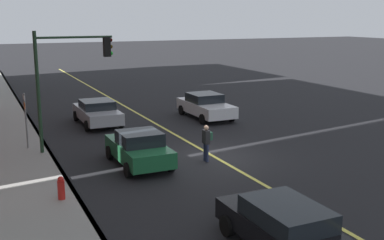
{
  "coord_description": "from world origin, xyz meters",
  "views": [
    {
      "loc": [
        -18.07,
        9.44,
        6.09
      ],
      "look_at": [
        0.1,
        1.03,
        1.74
      ],
      "focal_mm": 44.59,
      "sensor_mm": 36.0,
      "label": 1
    }
  ],
  "objects_px": {
    "car_silver": "(97,112)",
    "pedestrian_with_backpack": "(207,141)",
    "traffic_light_mast": "(68,71)",
    "street_sign_post": "(26,117)",
    "car_green": "(139,148)",
    "car_white": "(206,106)",
    "car_black": "(283,226)",
    "fire_hydrant": "(61,190)"
  },
  "relations": [
    {
      "from": "car_silver",
      "to": "pedestrian_with_backpack",
      "type": "distance_m",
      "value": 9.44
    },
    {
      "from": "traffic_light_mast",
      "to": "car_silver",
      "type": "bearing_deg",
      "value": -25.4
    },
    {
      "from": "street_sign_post",
      "to": "car_green",
      "type": "bearing_deg",
      "value": -136.46
    },
    {
      "from": "car_green",
      "to": "traffic_light_mast",
      "type": "bearing_deg",
      "value": 34.32
    },
    {
      "from": "traffic_light_mast",
      "to": "street_sign_post",
      "type": "relative_size",
      "value": 2.03
    },
    {
      "from": "car_green",
      "to": "car_silver",
      "type": "distance_m",
      "value": 8.44
    },
    {
      "from": "car_green",
      "to": "car_white",
      "type": "bearing_deg",
      "value": -42.38
    },
    {
      "from": "street_sign_post",
      "to": "car_white",
      "type": "bearing_deg",
      "value": -73.16
    },
    {
      "from": "car_black",
      "to": "car_white",
      "type": "bearing_deg",
      "value": -19.71
    },
    {
      "from": "car_silver",
      "to": "car_black",
      "type": "xyz_separation_m",
      "value": [
        -17.2,
        -0.67,
        0.02
      ]
    },
    {
      "from": "pedestrian_with_backpack",
      "to": "street_sign_post",
      "type": "xyz_separation_m",
      "value": [
        4.87,
        6.8,
        0.69
      ]
    },
    {
      "from": "car_green",
      "to": "street_sign_post",
      "type": "xyz_separation_m",
      "value": [
        4.2,
        3.99,
        0.86
      ]
    },
    {
      "from": "car_white",
      "to": "street_sign_post",
      "type": "height_order",
      "value": "street_sign_post"
    },
    {
      "from": "car_black",
      "to": "traffic_light_mast",
      "type": "xyz_separation_m",
      "value": [
        11.95,
        3.17,
        3.02
      ]
    },
    {
      "from": "car_black",
      "to": "traffic_light_mast",
      "type": "bearing_deg",
      "value": 14.85
    },
    {
      "from": "car_silver",
      "to": "car_white",
      "type": "bearing_deg",
      "value": -98.48
    },
    {
      "from": "pedestrian_with_backpack",
      "to": "fire_hydrant",
      "type": "xyz_separation_m",
      "value": [
        -2.21,
        6.5,
        -0.45
      ]
    },
    {
      "from": "car_black",
      "to": "street_sign_post",
      "type": "relative_size",
      "value": 1.55
    },
    {
      "from": "car_white",
      "to": "fire_hydrant",
      "type": "bearing_deg",
      "value": 134.61
    },
    {
      "from": "car_white",
      "to": "car_black",
      "type": "relative_size",
      "value": 1.1
    },
    {
      "from": "car_white",
      "to": "pedestrian_with_backpack",
      "type": "distance_m",
      "value": 9.06
    },
    {
      "from": "car_silver",
      "to": "fire_hydrant",
      "type": "height_order",
      "value": "car_silver"
    },
    {
      "from": "car_silver",
      "to": "traffic_light_mast",
      "type": "height_order",
      "value": "traffic_light_mast"
    },
    {
      "from": "fire_hydrant",
      "to": "pedestrian_with_backpack",
      "type": "bearing_deg",
      "value": -71.18
    },
    {
      "from": "car_silver",
      "to": "car_green",
      "type": "bearing_deg",
      "value": 177.81
    },
    {
      "from": "pedestrian_with_backpack",
      "to": "car_black",
      "type": "bearing_deg",
      "value": 167.33
    },
    {
      "from": "car_white",
      "to": "traffic_light_mast",
      "type": "relative_size",
      "value": 0.84
    },
    {
      "from": "car_green",
      "to": "car_silver",
      "type": "bearing_deg",
      "value": -2.19
    },
    {
      "from": "car_black",
      "to": "pedestrian_with_backpack",
      "type": "xyz_separation_m",
      "value": [
        8.09,
        -1.82,
        0.18
      ]
    },
    {
      "from": "car_white",
      "to": "car_silver",
      "type": "xyz_separation_m",
      "value": [
        0.97,
        6.49,
        -0.03
      ]
    },
    {
      "from": "car_green",
      "to": "fire_hydrant",
      "type": "relative_size",
      "value": 4.31
    },
    {
      "from": "car_silver",
      "to": "traffic_light_mast",
      "type": "relative_size",
      "value": 0.83
    },
    {
      "from": "car_green",
      "to": "pedestrian_with_backpack",
      "type": "height_order",
      "value": "pedestrian_with_backpack"
    },
    {
      "from": "car_silver",
      "to": "street_sign_post",
      "type": "bearing_deg",
      "value": 134.51
    },
    {
      "from": "street_sign_post",
      "to": "pedestrian_with_backpack",
      "type": "bearing_deg",
      "value": -125.58
    },
    {
      "from": "street_sign_post",
      "to": "fire_hydrant",
      "type": "relative_size",
      "value": 2.89
    },
    {
      "from": "car_black",
      "to": "street_sign_post",
      "type": "bearing_deg",
      "value": 21.03
    },
    {
      "from": "traffic_light_mast",
      "to": "fire_hydrant",
      "type": "relative_size",
      "value": 5.86
    },
    {
      "from": "car_white",
      "to": "car_black",
      "type": "distance_m",
      "value": 17.24
    },
    {
      "from": "traffic_light_mast",
      "to": "car_black",
      "type": "bearing_deg",
      "value": -165.15
    },
    {
      "from": "pedestrian_with_backpack",
      "to": "car_green",
      "type": "bearing_deg",
      "value": 76.6
    },
    {
      "from": "car_white",
      "to": "fire_hydrant",
      "type": "distance_m",
      "value": 14.74
    }
  ]
}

